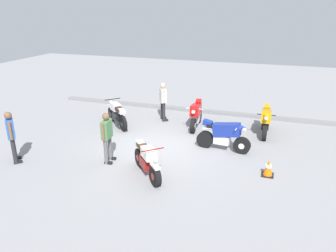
# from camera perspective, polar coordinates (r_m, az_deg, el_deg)

# --- Properties ---
(ground_plane) EXTENTS (40.00, 40.00, 0.00)m
(ground_plane) POSITION_cam_1_polar(r_m,az_deg,el_deg) (11.93, -1.28, -3.83)
(ground_plane) COLOR gray
(curb_edge) EXTENTS (14.00, 0.30, 0.15)m
(curb_edge) POSITION_cam_1_polar(r_m,az_deg,el_deg) (16.03, 4.25, 2.82)
(curb_edge) COLOR gray
(curb_edge) RESTS_ON ground
(motorcycle_orange_sportbike) EXTENTS (0.70, 1.95, 1.14)m
(motorcycle_orange_sportbike) POSITION_cam_1_polar(r_m,az_deg,el_deg) (13.54, 16.74, 0.97)
(motorcycle_orange_sportbike) COLOR black
(motorcycle_orange_sportbike) RESTS_ON ground
(motorcycle_cream_vintage) EXTENTS (1.42, 1.56, 1.07)m
(motorcycle_cream_vintage) POSITION_cam_1_polar(r_m,az_deg,el_deg) (9.91, -3.70, -6.05)
(motorcycle_cream_vintage) COLOR black
(motorcycle_cream_vintage) RESTS_ON ground
(motorcycle_red_sportbike) EXTENTS (0.70, 1.96, 1.14)m
(motorcycle_red_sportbike) POSITION_cam_1_polar(r_m,az_deg,el_deg) (13.77, 4.92, 2.10)
(motorcycle_red_sportbike) COLOR black
(motorcycle_red_sportbike) RESTS_ON ground
(motorcycle_silver_cruiser) EXTENTS (1.60, 1.52, 1.09)m
(motorcycle_silver_cruiser) POSITION_cam_1_polar(r_m,az_deg,el_deg) (14.10, -8.93, 2.05)
(motorcycle_silver_cruiser) COLOR black
(motorcycle_silver_cruiser) RESTS_ON ground
(motorcycle_blue_sportbike) EXTENTS (1.96, 0.70, 1.14)m
(motorcycle_blue_sportbike) POSITION_cam_1_polar(r_m,az_deg,el_deg) (11.68, 9.76, -1.52)
(motorcycle_blue_sportbike) COLOR black
(motorcycle_blue_sportbike) RESTS_ON ground
(person_in_white_shirt) EXTENTS (0.50, 0.61, 1.72)m
(person_in_white_shirt) POSITION_cam_1_polar(r_m,az_deg,el_deg) (14.51, -0.89, 4.75)
(person_in_white_shirt) COLOR #262628
(person_in_white_shirt) RESTS_ON ground
(person_in_green_shirt) EXTENTS (0.34, 0.66, 1.70)m
(person_in_green_shirt) POSITION_cam_1_polar(r_m,az_deg,el_deg) (10.71, -10.64, -1.44)
(person_in_green_shirt) COLOR #59595B
(person_in_green_shirt) RESTS_ON ground
(person_in_blue_shirt) EXTENTS (0.55, 0.56, 1.73)m
(person_in_blue_shirt) POSITION_cam_1_polar(r_m,az_deg,el_deg) (11.68, -25.77, -1.21)
(person_in_blue_shirt) COLOR #262628
(person_in_blue_shirt) RESTS_ON ground
(traffic_cone) EXTENTS (0.36, 0.36, 0.53)m
(traffic_cone) POSITION_cam_1_polar(r_m,az_deg,el_deg) (10.42, 17.16, -7.00)
(traffic_cone) COLOR black
(traffic_cone) RESTS_ON ground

